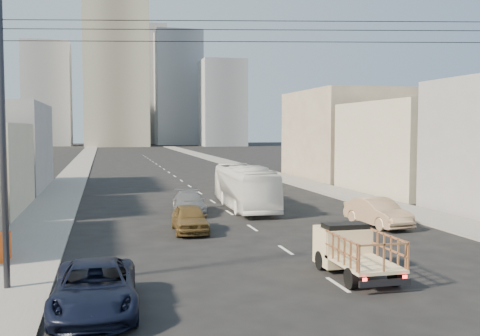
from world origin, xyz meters
name	(u,v)px	position (x,y,z in m)	size (l,w,h in m)	color
ground	(363,301)	(0.00, 0.00, 0.00)	(420.00, 420.00, 0.00)	black
sidewalk_left	(79,166)	(-11.75, 70.00, 0.06)	(3.50, 180.00, 0.12)	slate
sidewalk_right	(233,164)	(11.75, 70.00, 0.06)	(3.50, 180.00, 0.12)	slate
lane_dashes	(172,174)	(0.00, 53.00, 0.01)	(0.15, 104.00, 0.01)	silver
flatbed_pickup	(354,248)	(1.08, 2.98, 1.09)	(1.95, 4.41, 1.90)	beige
navy_pickup	(95,288)	(-8.49, 0.91, 0.76)	(2.52, 5.47, 1.52)	black
city_bus	(245,187)	(1.50, 21.72, 1.52)	(2.56, 10.92, 3.04)	white
sedan_brown	(190,218)	(-3.65, 13.58, 0.76)	(1.79, 4.45, 1.52)	brown
sedan_tan	(378,212)	(7.19, 12.83, 0.81)	(1.71, 4.89, 1.61)	tan
sedan_grey	(189,203)	(-2.73, 20.15, 0.74)	(2.07, 5.08, 1.48)	slate
streetlamp_left	(5,105)	(-11.39, 4.00, 6.44)	(2.36, 0.25, 12.00)	#2D2D33
overhead_wires	(347,31)	(0.00, 1.50, 8.97)	(23.01, 5.02, 0.72)	black
bldg_right_mid	(424,147)	(19.50, 28.00, 4.00)	(11.00, 14.00, 8.00)	#B6AE93
bldg_right_far	(352,134)	(20.00, 44.00, 5.00)	(12.00, 16.00, 10.00)	gray
high_rise_tower	(115,53)	(-4.00, 170.00, 30.00)	(20.00, 20.00, 60.00)	gray
midrise_ne	(178,89)	(18.00, 185.00, 20.00)	(16.00, 16.00, 40.00)	gray
midrise_nw	(47,94)	(-26.00, 180.00, 17.00)	(15.00, 15.00, 34.00)	gray
midrise_back	(141,86)	(6.00, 200.00, 22.00)	(18.00, 18.00, 44.00)	gray
midrise_east	(222,103)	(30.00, 165.00, 14.00)	(14.00, 14.00, 28.00)	gray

